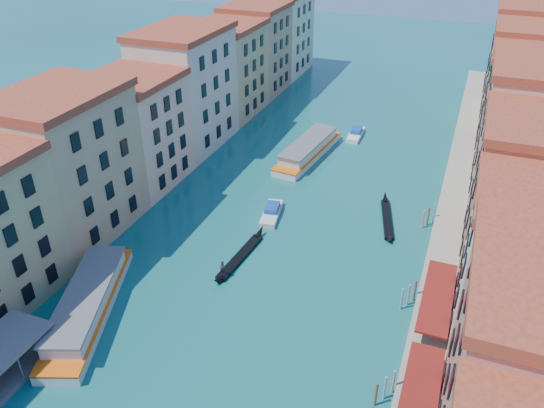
{
  "coord_description": "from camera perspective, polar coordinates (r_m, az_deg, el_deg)",
  "views": [
    {
      "loc": [
        21.45,
        -8.77,
        41.0
      ],
      "look_at": [
        0.61,
        44.85,
        6.78
      ],
      "focal_mm": 35.0,
      "sensor_mm": 36.0,
      "label": 1
    }
  ],
  "objects": [
    {
      "name": "mooring_poles_right",
      "position": [
        54.71,
        12.59,
        -16.77
      ],
      "size": [
        1.44,
        54.24,
        3.2
      ],
      "color": "#56321D",
      "rests_on": "ground"
    },
    {
      "name": "motorboat_far",
      "position": [
        103.98,
        9.0,
        7.48
      ],
      "size": [
        2.46,
        7.22,
        1.48
      ],
      "rotation": [
        0.0,
        0.0,
        0.03
      ],
      "color": "white",
      "rests_on": "ground"
    },
    {
      "name": "vaporetto_far",
      "position": [
        94.69,
        3.93,
        5.91
      ],
      "size": [
        6.81,
        20.42,
        2.98
      ],
      "rotation": [
        0.0,
        0.0,
        -0.11
      ],
      "color": "silver",
      "rests_on": "ground"
    },
    {
      "name": "quay",
      "position": [
        84.16,
        18.88,
        0.16
      ],
      "size": [
        4.0,
        140.0,
        1.0
      ],
      "primitive_type": "cube",
      "color": "gray",
      "rests_on": "ground"
    },
    {
      "name": "gondola_fore",
      "position": [
        68.61,
        -3.46,
        -5.55
      ],
      "size": [
        2.1,
        13.6,
        2.71
      ],
      "rotation": [
        0.0,
        0.0,
        -0.08
      ],
      "color": "black",
      "rests_on": "ground"
    },
    {
      "name": "gondola_far",
      "position": [
        77.99,
        12.27,
        -1.43
      ],
      "size": [
        4.23,
        13.27,
        1.9
      ],
      "rotation": [
        0.0,
        0.0,
        0.24
      ],
      "color": "black",
      "rests_on": "ground"
    },
    {
      "name": "motorboat_mid",
      "position": [
        77.11,
        -0.04,
        -0.88
      ],
      "size": [
        3.42,
        7.35,
        1.46
      ],
      "rotation": [
        0.0,
        0.0,
        0.18
      ],
      "color": "beige",
      "rests_on": "ground"
    },
    {
      "name": "vaporetto_near",
      "position": [
        63.39,
        -19.2,
        -10.02
      ],
      "size": [
        11.65,
        21.09,
        3.09
      ],
      "rotation": [
        0.0,
        0.0,
        0.36
      ],
      "color": "silver",
      "rests_on": "ground"
    },
    {
      "name": "left_bank_palazzos",
      "position": [
        92.87,
        -11.13,
        10.48
      ],
      "size": [
        12.8,
        128.4,
        21.0
      ],
      "color": "beige",
      "rests_on": "ground"
    },
    {
      "name": "right_bank_palazzos",
      "position": [
        80.57,
        25.59,
        4.77
      ],
      "size": [
        12.8,
        128.4,
        21.0
      ],
      "color": "#AD5E45",
      "rests_on": "ground"
    }
  ]
}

